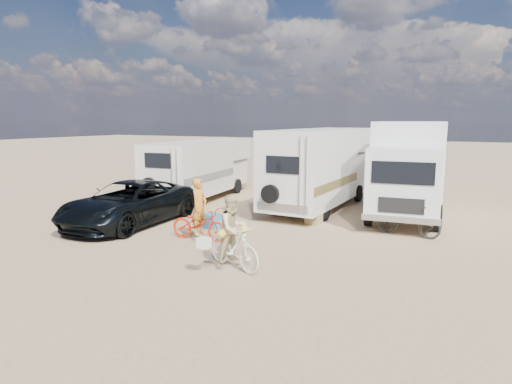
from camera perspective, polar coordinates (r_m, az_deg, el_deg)
The scene contains 12 objects.
ground at distance 11.93m, azimuth -5.62°, elevation -8.15°, with size 140.00×140.00×0.00m, color tan.
rv_main at distance 18.12m, azimuth 8.25°, elevation 2.94°, with size 2.20×7.18×3.18m, color white, non-canonical shape.
rv_left at distance 20.23m, azimuth -7.21°, elevation 2.80°, with size 2.13×6.63×2.61m, color white, non-canonical shape.
box_truck at distance 17.06m, azimuth 18.82°, elevation 2.67°, with size 2.42×6.19×3.49m, color silver, non-canonical shape.
dark_suv at distance 15.78m, azimuth -16.01°, elevation -1.40°, with size 2.45×5.31×1.48m, color black.
bike_man at distance 13.37m, azimuth -7.24°, elevation -4.11°, with size 0.64×1.85×0.97m, color red.
bike_woman at distance 10.76m, azimuth -2.94°, elevation -6.96°, with size 0.52×1.85×1.11m, color beige.
rider_man at distance 13.29m, azimuth -7.27°, elevation -2.62°, with size 0.61×0.40×1.68m, color #C77621.
rider_woman at distance 10.69m, azimuth -2.95°, elevation -5.63°, with size 0.79×0.62×1.63m, color #CDB884.
bike_parked at distance 14.47m, azimuth 18.97°, elevation -3.43°, with size 0.67×1.93×1.01m, color black.
cooler at distance 14.85m, azimuth -5.83°, elevation -3.70°, with size 0.60×0.43×0.48m, color teal.
crate at distance 15.46m, azimuth 7.42°, elevation -3.40°, with size 0.47×0.47×0.38m, color #907F50.
Camera 1 is at (6.08, -9.62, 3.56)m, focal length 31.19 mm.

